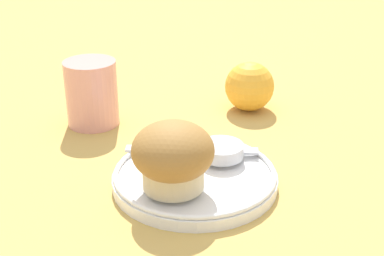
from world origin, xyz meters
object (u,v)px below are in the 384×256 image
butter_knife (192,150)px  juice_glass (92,93)px  orange_fruit (249,86)px  muffin (173,156)px

butter_knife → juice_glass: (-0.12, 0.16, 0.03)m
butter_knife → juice_glass: bearing=141.3°
butter_knife → orange_fruit: (0.13, 0.16, 0.02)m
orange_fruit → butter_knife: bearing=-128.4°
muffin → orange_fruit: muffin is taller
orange_fruit → juice_glass: bearing=-179.4°
muffin → juice_glass: same height
muffin → orange_fruit: bearing=55.4°
butter_knife → orange_fruit: 0.21m
orange_fruit → muffin: bearing=-124.6°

